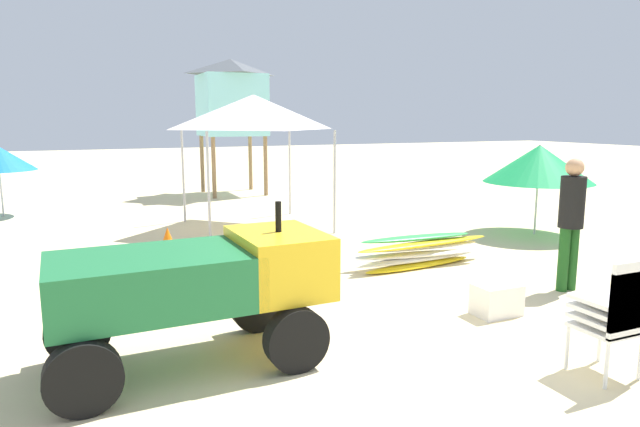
{
  "coord_description": "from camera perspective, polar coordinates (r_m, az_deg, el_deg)",
  "views": [
    {
      "loc": [
        -3.09,
        -4.32,
        2.3
      ],
      "look_at": [
        -0.19,
        2.27,
        1.07
      ],
      "focal_mm": 31.46,
      "sensor_mm": 36.0,
      "label": 1
    }
  ],
  "objects": [
    {
      "name": "lifeguard_near_right",
      "position": [
        8.12,
        24.19,
        -0.15
      ],
      "size": [
        0.32,
        0.32,
        1.78
      ],
      "color": "#194C19",
      "rests_on": "ground"
    },
    {
      "name": "traffic_cone_near",
      "position": [
        9.57,
        -15.21,
        -2.91
      ],
      "size": [
        0.37,
        0.37,
        0.53
      ],
      "primitive_type": "cone",
      "color": "orange",
      "rests_on": "ground"
    },
    {
      "name": "surfboard_pile",
      "position": [
        8.92,
        10.01,
        -3.82
      ],
      "size": [
        2.56,
        0.57,
        0.48
      ],
      "color": "yellow",
      "rests_on": "ground"
    },
    {
      "name": "lifeguard_tower",
      "position": [
        17.3,
        -9.0,
        11.59
      ],
      "size": [
        1.98,
        1.98,
        4.02
      ],
      "color": "olive",
      "rests_on": "ground"
    },
    {
      "name": "beach_umbrella_mid",
      "position": [
        11.84,
        21.37,
        4.74
      ],
      "size": [
        2.11,
        2.11,
        1.78
      ],
      "color": "beige",
      "rests_on": "ground"
    },
    {
      "name": "utility_cart",
      "position": [
        5.36,
        -12.3,
        -6.92
      ],
      "size": [
        2.58,
        1.35,
        1.5
      ],
      "color": "#1E6B38",
      "rests_on": "ground"
    },
    {
      "name": "stacked_plastic_chairs",
      "position": [
        5.6,
        27.96,
        -8.57
      ],
      "size": [
        0.48,
        0.48,
        1.11
      ],
      "color": "white",
      "rests_on": "ground"
    },
    {
      "name": "popup_canopy",
      "position": [
        11.8,
        -6.78,
        10.19
      ],
      "size": [
        2.57,
        2.57,
        2.77
      ],
      "color": "#B2B2B7",
      "rests_on": "ground"
    },
    {
      "name": "ground",
      "position": [
        5.79,
        11.14,
        -13.88
      ],
      "size": [
        80.0,
        80.0,
        0.0
      ],
      "primitive_type": "plane",
      "color": "beige"
    },
    {
      "name": "cooler_box",
      "position": [
        7.0,
        17.52,
        -8.34
      ],
      "size": [
        0.53,
        0.36,
        0.37
      ],
      "primitive_type": "cube",
      "color": "white",
      "rests_on": "ground"
    }
  ]
}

